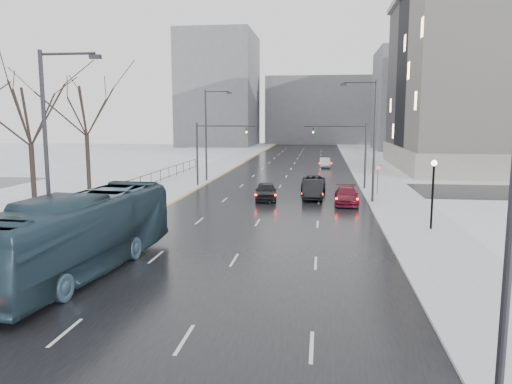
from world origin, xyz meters
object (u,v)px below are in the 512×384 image
at_px(mast_signal_right, 354,148).
at_px(sedan_right_far, 346,196).
at_px(sedan_right_cross, 313,183).
at_px(streetlight_r_near, 504,180).
at_px(mast_signal_left, 207,147).
at_px(sedan_center_near, 266,191).
at_px(sedan_right_distant, 325,163).
at_px(lamppost_r_mid, 433,184).
at_px(tree_park_e, 90,190).
at_px(sedan_right_near, 313,189).
at_px(tree_park_d, 35,209).
at_px(no_uturn_sign, 378,171).
at_px(streetlight_l_near, 50,148).
at_px(bus, 80,234).
at_px(streetlight_r_mid, 372,135).
at_px(streetlight_l_far, 208,131).

height_order(mast_signal_right, sedan_right_far, mast_signal_right).
bearing_deg(sedan_right_cross, streetlight_r_near, -82.71).
bearing_deg(mast_signal_left, sedan_right_cross, -5.31).
relative_size(streetlight_r_near, sedan_center_near, 2.27).
xyz_separation_m(mast_signal_left, sedan_right_distant, (11.96, 21.88, -3.39)).
bearing_deg(sedan_right_distant, lamppost_r_mid, -82.99).
bearing_deg(tree_park_e, sedan_right_near, -6.24).
xyz_separation_m(tree_park_e, sedan_center_near, (17.70, -3.61, 0.79)).
height_order(tree_park_d, no_uturn_sign, tree_park_d).
bearing_deg(streetlight_l_near, sedan_right_far, 53.00).
bearing_deg(streetlight_r_near, tree_park_e, 127.79).
relative_size(streetlight_r_near, sedan_right_cross, 2.00).
relative_size(streetlight_r_near, bus, 0.77).
xyz_separation_m(tree_park_e, sedan_right_near, (21.69, -2.37, 0.84)).
bearing_deg(lamppost_r_mid, mast_signal_left, 135.52).
bearing_deg(sedan_right_near, sedan_center_near, -162.00).
bearing_deg(streetlight_r_mid, sedan_center_near, 177.45).
relative_size(sedan_right_cross, sedan_right_far, 1.05).
bearing_deg(sedan_right_distant, sedan_center_near, -101.93).
distance_m(mast_signal_right, sedan_right_near, 8.12).
distance_m(lamppost_r_mid, sedan_center_near, 15.64).
bearing_deg(streetlight_l_near, bus, -28.43).
relative_size(bus, sedan_right_near, 2.67).
relative_size(tree_park_d, streetlight_r_mid, 1.25).
relative_size(lamppost_r_mid, sedan_right_distant, 1.05).
bearing_deg(no_uturn_sign, sedan_right_near, -157.45).
height_order(lamppost_r_mid, bus, lamppost_r_mid).
bearing_deg(sedan_right_distant, streetlight_l_far, -127.66).
distance_m(no_uturn_sign, bus, 29.44).
xyz_separation_m(streetlight_r_mid, sedan_right_far, (-1.93, -0.89, -4.89)).
bearing_deg(tree_park_e, streetlight_l_near, -67.31).
height_order(tree_park_e, sedan_right_distant, tree_park_e).
bearing_deg(streetlight_r_near, tree_park_d, 137.25).
distance_m(streetlight_l_far, mast_signal_left, 4.36).
xyz_separation_m(streetlight_r_mid, mast_signal_right, (-0.84, 8.00, -1.51)).
xyz_separation_m(mast_signal_left, bus, (0.84, -28.91, -2.26)).
bearing_deg(tree_park_d, mast_signal_left, 53.20).
distance_m(tree_park_d, streetlight_l_far, 21.17).
relative_size(streetlight_l_far, sedan_right_far, 2.10).
relative_size(bus, sedan_right_far, 2.72).
bearing_deg(streetlight_l_near, sedan_center_near, 69.39).
relative_size(sedan_right_near, sedan_right_distant, 1.19).
height_order(tree_park_d, sedan_right_far, tree_park_d).
bearing_deg(streetlight_l_near, sedan_right_distant, 75.61).
relative_size(streetlight_r_mid, streetlight_l_near, 1.00).
height_order(sedan_right_near, sedan_right_distant, sedan_right_near).
relative_size(tree_park_d, lamppost_r_mid, 2.92).
bearing_deg(mast_signal_right, sedan_right_distant, 97.02).
height_order(streetlight_r_near, sedan_right_cross, streetlight_r_near).
height_order(streetlight_r_near, sedan_right_far, streetlight_r_near).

